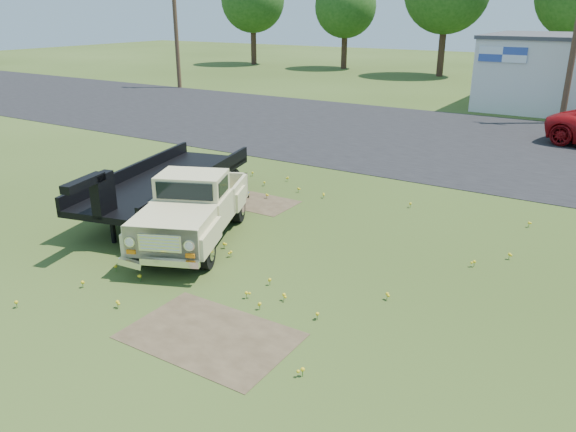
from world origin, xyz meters
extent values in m
plane|color=#2F4115|center=(0.00, 0.00, 0.00)|extent=(140.00, 140.00, 0.00)
cube|color=black|center=(0.00, 15.00, 0.00)|extent=(90.00, 14.00, 0.02)
cube|color=#433624|center=(1.50, -3.00, 0.00)|extent=(3.00, 2.00, 0.01)
cube|color=#433624|center=(-2.00, 3.50, 0.00)|extent=(2.20, 1.60, 0.01)
cube|color=white|center=(0.50, 22.95, 3.20)|extent=(2.50, 0.08, 0.80)
cylinder|color=#473021|center=(-22.00, 22.00, 4.50)|extent=(0.30, 0.30, 9.00)
cylinder|color=#3C261B|center=(-28.00, 40.00, 1.80)|extent=(0.56, 0.56, 3.60)
sphere|color=#184313|center=(-28.00, 40.00, 6.32)|extent=(6.40, 6.40, 6.40)
cylinder|color=#3C261B|center=(-18.00, 41.00, 1.62)|extent=(0.56, 0.56, 3.24)
sphere|color=#184313|center=(-18.00, 41.00, 5.69)|extent=(5.76, 5.76, 5.76)
cylinder|color=#3C261B|center=(-8.00, 39.50, 1.98)|extent=(0.56, 0.56, 3.96)
cylinder|color=#3C261B|center=(2.00, 40.50, 1.89)|extent=(0.56, 0.56, 3.78)
camera|label=1|loc=(7.30, -9.63, 5.53)|focal=35.00mm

